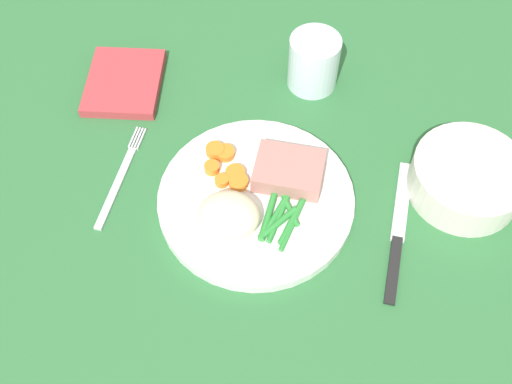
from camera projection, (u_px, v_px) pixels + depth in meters
dining_table at (256, 181)px, 79.98cm from camera, size 120.00×90.00×2.00cm
dinner_plate at (256, 200)px, 76.27cm from camera, size 24.98×24.98×1.60cm
meat_portion at (289, 171)px, 76.17cm from camera, size 8.86×7.03×2.57cm
mashed_potatoes at (229, 215)px, 71.95cm from camera, size 7.46×6.71×3.72cm
carrot_slices at (225, 166)px, 77.53cm from camera, size 6.73×6.62×1.17cm
green_beans at (281, 217)px, 73.52cm from camera, size 4.79×9.11×0.86cm
fork at (121, 176)px, 78.95cm from camera, size 1.44×16.60×0.40cm
knife at (398, 233)px, 74.33cm from camera, size 1.70×20.50×0.64cm
water_glass at (313, 65)px, 85.51cm from camera, size 7.22×7.22×8.05cm
salad_bowl at (468, 177)px, 75.69cm from camera, size 14.40×14.40×5.06cm
napkin at (124, 82)px, 87.40cm from camera, size 12.63×14.43×1.40cm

